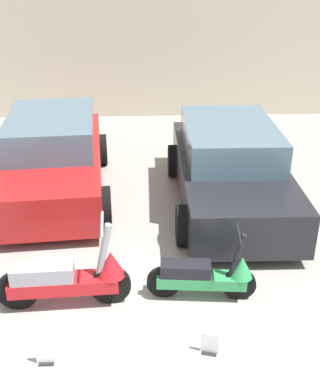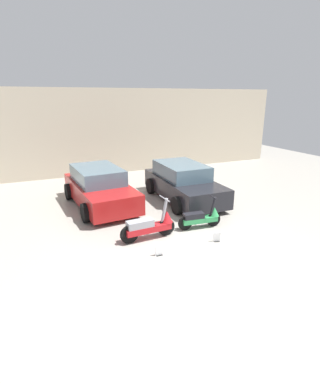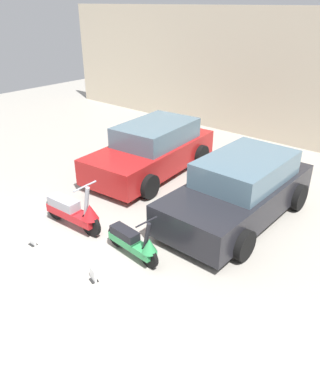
# 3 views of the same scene
# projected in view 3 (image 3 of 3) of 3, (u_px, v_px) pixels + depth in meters

# --- Properties ---
(ground_plane) EXTENTS (28.00, 28.00, 0.00)m
(ground_plane) POSITION_uv_depth(u_px,v_px,m) (59.00, 265.00, 6.83)
(ground_plane) COLOR #9E998E
(wall_back) EXTENTS (19.60, 0.12, 4.19)m
(wall_back) POSITION_uv_depth(u_px,v_px,m) (282.00, 79.00, 11.87)
(wall_back) COLOR beige
(wall_back) RESTS_ON ground_plane
(scooter_front_left) EXTENTS (1.61, 0.58, 1.13)m
(scooter_front_left) POSITION_uv_depth(u_px,v_px,m) (74.00, 211.00, 7.77)
(scooter_front_left) COLOR black
(scooter_front_left) RESTS_ON ground_plane
(scooter_front_right) EXTENTS (1.35, 0.49, 0.94)m
(scooter_front_right) POSITION_uv_depth(u_px,v_px,m) (134.00, 242.00, 6.89)
(scooter_front_right) COLOR black
(scooter_front_right) RESTS_ON ground_plane
(car_rear_left) EXTENTS (2.21, 4.15, 1.37)m
(car_rear_left) POSITION_uv_depth(u_px,v_px,m) (152.00, 150.00, 10.27)
(car_rear_left) COLOR maroon
(car_rear_left) RESTS_ON ground_plane
(car_rear_center) EXTENTS (1.98, 4.04, 1.36)m
(car_rear_center) POSITION_uv_depth(u_px,v_px,m) (240.00, 190.00, 8.09)
(car_rear_center) COLOR black
(car_rear_center) RESTS_ON ground_plane
(placard_near_left_scooter) EXTENTS (0.20, 0.12, 0.26)m
(placard_near_left_scooter) POSITION_uv_depth(u_px,v_px,m) (32.00, 240.00, 7.35)
(placard_near_left_scooter) COLOR black
(placard_near_left_scooter) RESTS_ON ground_plane
(placard_near_right_scooter) EXTENTS (0.20, 0.16, 0.26)m
(placard_near_right_scooter) POSITION_uv_depth(u_px,v_px,m) (93.00, 275.00, 6.40)
(placard_near_right_scooter) COLOR black
(placard_near_right_scooter) RESTS_ON ground_plane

